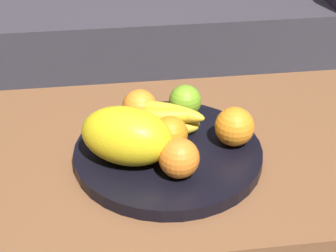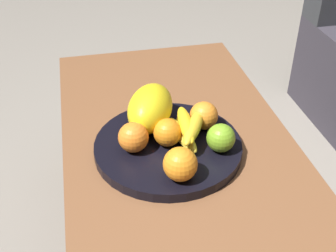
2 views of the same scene
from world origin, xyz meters
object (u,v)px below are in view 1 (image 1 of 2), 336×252
couch (126,12)px  orange_back (179,158)px  banana_bunch (164,122)px  orange_front (235,127)px  orange_left (170,134)px  apple_front (185,101)px  fruit_bowl (168,153)px  melon_large_front (127,136)px  orange_right (140,107)px  coffee_table (174,167)px

couch → orange_back: 1.29m
couch → banana_bunch: 1.16m
couch → orange_front: size_ratio=22.30×
orange_left → apple_front: same height
fruit_bowl → apple_front: bearing=66.0°
melon_large_front → orange_front: melon_large_front is taller
apple_front → orange_right: bearing=-171.7°
orange_left → coffee_table: bearing=70.4°
coffee_table → couch: couch is taller
orange_right → orange_front: bearing=-30.7°
orange_right → orange_back: size_ratio=0.99×
orange_left → couch: bearing=90.5°
couch → banana_bunch: (0.01, -1.14, 0.19)m
melon_large_front → orange_right: 0.14m
apple_front → banana_bunch: (-0.05, -0.07, -0.00)m
melon_large_front → banana_bunch: bearing=44.3°
banana_bunch → melon_large_front: bearing=-135.7°
coffee_table → banana_bunch: banana_bunch is taller
orange_left → orange_right: size_ratio=0.95×
orange_front → orange_back: orange_front is taller
coffee_table → orange_front: 0.16m
couch → apple_front: bearing=-86.8°
couch → fruit_bowl: bearing=-89.6°
orange_right → apple_front: size_ratio=1.05×
fruit_bowl → orange_back: bearing=-84.5°
orange_front → orange_right: size_ratio=1.06×
couch → apple_front: couch is taller
fruit_bowl → orange_front: 0.14m
melon_large_front → orange_left: melon_large_front is taller
banana_bunch → orange_right: bearing=128.1°
couch → melon_large_front: couch is taller
orange_back → orange_left: bearing=93.2°
couch → orange_right: size_ratio=23.70×
coffee_table → fruit_bowl: bearing=-115.7°
orange_left → banana_bunch: orange_left is taller
apple_front → banana_bunch: size_ratio=0.41×
coffee_table → orange_back: (-0.01, -0.12, 0.11)m
orange_back → apple_front: 0.21m
fruit_bowl → apple_front: apple_front is taller
orange_left → apple_front: size_ratio=1.00×
orange_front → apple_front: 0.14m
banana_bunch → orange_back: bearing=-85.7°
couch → apple_front: (0.06, -1.07, 0.20)m
orange_right → banana_bunch: (0.04, -0.05, -0.01)m
orange_back → orange_front: bearing=35.2°
couch → orange_front: 1.21m
coffee_table → banana_bunch: (-0.02, 0.01, 0.10)m
fruit_bowl → orange_left: size_ratio=5.30×
coffee_table → orange_left: size_ratio=17.29×
melon_large_front → orange_front: size_ratio=2.25×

